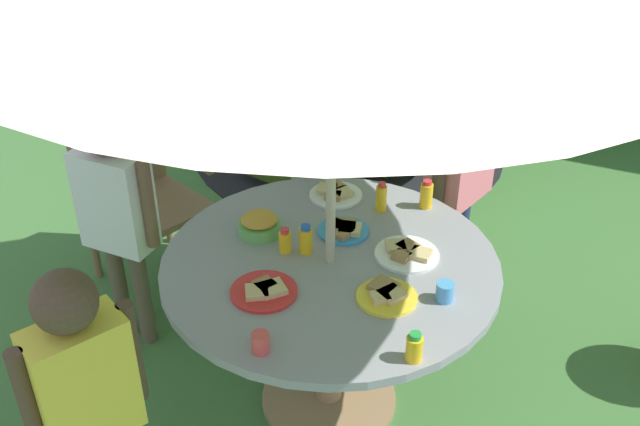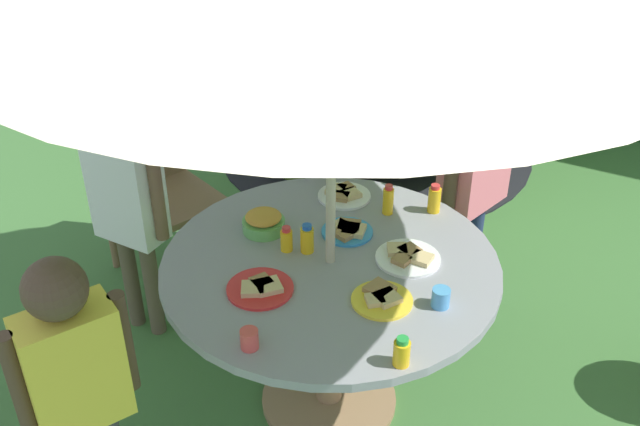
{
  "view_description": "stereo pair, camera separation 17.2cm",
  "coord_description": "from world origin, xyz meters",
  "px_view_note": "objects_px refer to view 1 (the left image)",
  "views": [
    {
      "loc": [
        0.88,
        -2.05,
        2.37
      ],
      "look_at": [
        -0.03,
        -0.02,
        0.96
      ],
      "focal_mm": 40.9,
      "sensor_mm": 36.0,
      "label": 1
    },
    {
      "loc": [
        1.03,
        -1.98,
        2.37
      ],
      "look_at": [
        -0.03,
        -0.02,
        0.96
      ],
      "focal_mm": 40.9,
      "sensor_mm": 36.0,
      "label": 2
    }
  ],
  "objects_px": {
    "plate_back_edge": "(335,194)",
    "child_in_grey_shirt": "(310,137)",
    "child_in_pink_shirt": "(462,151)",
    "juice_bottle_near_right": "(306,240)",
    "juice_bottle_mid_right": "(414,347)",
    "plate_mid_left": "(264,290)",
    "dome_tent": "(351,29)",
    "cup_near": "(445,292)",
    "plate_far_left": "(386,295)",
    "child_in_white_shirt": "(115,200)",
    "cup_far": "(261,343)",
    "wooden_chair": "(137,185)",
    "juice_bottle_far_right": "(381,198)",
    "snack_bowl": "(259,224)",
    "plate_near_left": "(344,229)",
    "juice_bottle_center_front": "(285,241)",
    "plate_front_edge": "(407,253)",
    "juice_bottle_center_back": "(426,195)",
    "child_in_yellow_shirt": "(84,382)"
  },
  "relations": [
    {
      "from": "plate_back_edge",
      "to": "child_in_grey_shirt",
      "type": "bearing_deg",
      "value": 129.21
    },
    {
      "from": "child_in_pink_shirt",
      "to": "juice_bottle_near_right",
      "type": "xyz_separation_m",
      "value": [
        -0.37,
        -0.91,
        -0.02
      ]
    },
    {
      "from": "plate_back_edge",
      "to": "juice_bottle_mid_right",
      "type": "height_order",
      "value": "juice_bottle_mid_right"
    },
    {
      "from": "plate_mid_left",
      "to": "juice_bottle_mid_right",
      "type": "bearing_deg",
      "value": -9.96
    },
    {
      "from": "dome_tent",
      "to": "plate_back_edge",
      "type": "relative_size",
      "value": 11.34
    },
    {
      "from": "child_in_pink_shirt",
      "to": "cup_near",
      "type": "xyz_separation_m",
      "value": [
        0.2,
        -0.98,
        -0.05
      ]
    },
    {
      "from": "plate_far_left",
      "to": "child_in_white_shirt",
      "type": "bearing_deg",
      "value": 174.03
    },
    {
      "from": "juice_bottle_near_right",
      "to": "cup_far",
      "type": "xyz_separation_m",
      "value": [
        0.1,
        -0.56,
        -0.02
      ]
    },
    {
      "from": "dome_tent",
      "to": "wooden_chair",
      "type": "bearing_deg",
      "value": -91.27
    },
    {
      "from": "plate_far_left",
      "to": "juice_bottle_far_right",
      "type": "height_order",
      "value": "juice_bottle_far_right"
    },
    {
      "from": "juice_bottle_far_right",
      "to": "juice_bottle_mid_right",
      "type": "bearing_deg",
      "value": -63.28
    },
    {
      "from": "cup_near",
      "to": "snack_bowl",
      "type": "bearing_deg",
      "value": 172.14
    },
    {
      "from": "snack_bowl",
      "to": "plate_near_left",
      "type": "distance_m",
      "value": 0.34
    },
    {
      "from": "child_in_grey_shirt",
      "to": "cup_far",
      "type": "relative_size",
      "value": 18.49
    },
    {
      "from": "plate_near_left",
      "to": "juice_bottle_center_front",
      "type": "bearing_deg",
      "value": -125.69
    },
    {
      "from": "plate_far_left",
      "to": "cup_near",
      "type": "distance_m",
      "value": 0.2
    },
    {
      "from": "plate_far_left",
      "to": "juice_bottle_far_right",
      "type": "distance_m",
      "value": 0.58
    },
    {
      "from": "juice_bottle_far_right",
      "to": "plate_back_edge",
      "type": "bearing_deg",
      "value": 172.21
    },
    {
      "from": "child_in_white_shirt",
      "to": "juice_bottle_center_front",
      "type": "distance_m",
      "value": 0.82
    },
    {
      "from": "plate_front_edge",
      "to": "cup_far",
      "type": "distance_m",
      "value": 0.74
    },
    {
      "from": "plate_front_edge",
      "to": "plate_near_left",
      "type": "height_order",
      "value": "same"
    },
    {
      "from": "dome_tent",
      "to": "juice_bottle_center_back",
      "type": "relative_size",
      "value": 20.59
    },
    {
      "from": "plate_front_edge",
      "to": "juice_bottle_near_right",
      "type": "xyz_separation_m",
      "value": [
        -0.36,
        -0.14,
        0.04
      ]
    },
    {
      "from": "plate_near_left",
      "to": "juice_bottle_near_right",
      "type": "relative_size",
      "value": 1.71
    },
    {
      "from": "child_in_yellow_shirt",
      "to": "plate_mid_left",
      "type": "height_order",
      "value": "child_in_yellow_shirt"
    },
    {
      "from": "cup_far",
      "to": "wooden_chair",
      "type": "bearing_deg",
      "value": 141.05
    },
    {
      "from": "juice_bottle_near_right",
      "to": "plate_front_edge",
      "type": "bearing_deg",
      "value": 20.52
    },
    {
      "from": "juice_bottle_center_front",
      "to": "cup_near",
      "type": "bearing_deg",
      "value": -3.21
    },
    {
      "from": "child_in_yellow_shirt",
      "to": "plate_near_left",
      "type": "xyz_separation_m",
      "value": [
        0.42,
        1.07,
        0.03
      ]
    },
    {
      "from": "child_in_white_shirt",
      "to": "plate_front_edge",
      "type": "distance_m",
      "value": 1.26
    },
    {
      "from": "wooden_chair",
      "to": "juice_bottle_near_right",
      "type": "distance_m",
      "value": 1.29
    },
    {
      "from": "cup_far",
      "to": "child_in_white_shirt",
      "type": "bearing_deg",
      "value": 151.03
    },
    {
      "from": "cup_near",
      "to": "plate_mid_left",
      "type": "bearing_deg",
      "value": -159.27
    },
    {
      "from": "snack_bowl",
      "to": "plate_back_edge",
      "type": "distance_m",
      "value": 0.42
    },
    {
      "from": "plate_mid_left",
      "to": "juice_bottle_center_front",
      "type": "xyz_separation_m",
      "value": [
        -0.05,
        0.26,
        0.04
      ]
    },
    {
      "from": "child_in_yellow_shirt",
      "to": "plate_near_left",
      "type": "bearing_deg",
      "value": 5.67
    },
    {
      "from": "snack_bowl",
      "to": "plate_near_left",
      "type": "bearing_deg",
      "value": 24.96
    },
    {
      "from": "child_in_grey_shirt",
      "to": "child_in_white_shirt",
      "type": "bearing_deg",
      "value": -65.42
    },
    {
      "from": "child_in_white_shirt",
      "to": "juice_bottle_mid_right",
      "type": "height_order",
      "value": "child_in_white_shirt"
    },
    {
      "from": "juice_bottle_mid_right",
      "to": "wooden_chair",
      "type": "bearing_deg",
      "value": 153.46
    },
    {
      "from": "snack_bowl",
      "to": "juice_bottle_center_front",
      "type": "relative_size",
      "value": 1.64
    },
    {
      "from": "dome_tent",
      "to": "cup_near",
      "type": "height_order",
      "value": "dome_tent"
    },
    {
      "from": "wooden_chair",
      "to": "juice_bottle_near_right",
      "type": "bearing_deg",
      "value": -91.17
    },
    {
      "from": "juice_bottle_mid_right",
      "to": "juice_bottle_center_front",
      "type": "bearing_deg",
      "value": 150.11
    },
    {
      "from": "juice_bottle_far_right",
      "to": "cup_far",
      "type": "relative_size",
      "value": 1.91
    },
    {
      "from": "dome_tent",
      "to": "snack_bowl",
      "type": "distance_m",
      "value": 2.27
    },
    {
      "from": "plate_back_edge",
      "to": "plate_near_left",
      "type": "distance_m",
      "value": 0.28
    },
    {
      "from": "child_in_grey_shirt",
      "to": "juice_bottle_far_right",
      "type": "bearing_deg",
      "value": 23.8
    },
    {
      "from": "plate_mid_left",
      "to": "juice_bottle_far_right",
      "type": "relative_size",
      "value": 1.81
    },
    {
      "from": "child_in_grey_shirt",
      "to": "cup_far",
      "type": "xyz_separation_m",
      "value": [
        0.44,
        -1.33,
        -0.04
      ]
    }
  ]
}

